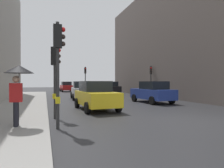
# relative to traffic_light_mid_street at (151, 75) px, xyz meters

# --- Properties ---
(ground_plane) EXTENTS (120.00, 120.00, 0.00)m
(ground_plane) POSITION_rel_traffic_light_mid_street_xyz_m (-5.52, -12.83, -2.45)
(ground_plane) COLOR #28282B
(sidewalk_kerb) EXTENTS (3.30, 40.00, 0.16)m
(sidewalk_kerb) POSITION_rel_traffic_light_mid_street_xyz_m (-12.99, -6.83, -2.37)
(sidewalk_kerb) COLOR gray
(sidewalk_kerb) RESTS_ON ground
(building_facade_right) EXTENTS (12.00, 27.54, 13.00)m
(building_facade_right) POSITION_rel_traffic_light_mid_street_xyz_m (6.31, -0.52, 4.05)
(building_facade_right) COLOR #5B514C
(building_facade_right) RESTS_ON ground
(traffic_light_mid_street) EXTENTS (0.34, 0.45, 3.55)m
(traffic_light_mid_street) POSITION_rel_traffic_light_mid_street_xyz_m (0.00, 0.00, 0.00)
(traffic_light_mid_street) COLOR #2D2D2D
(traffic_light_mid_street) RESTS_ON ground
(traffic_light_near_left) EXTENTS (0.43, 0.24, 3.88)m
(traffic_light_near_left) POSITION_rel_traffic_light_mid_street_xyz_m (-11.02, -12.85, 0.22)
(traffic_light_near_left) COLOR #2D2D2D
(traffic_light_near_left) RESTS_ON ground
(traffic_light_near_right) EXTENTS (0.45, 0.33, 3.43)m
(traffic_light_near_right) POSITION_rel_traffic_light_mid_street_xyz_m (-11.02, -10.70, -0.08)
(traffic_light_near_right) COLOR #2D2D2D
(traffic_light_near_right) RESTS_ON ground
(traffic_light_far_median) EXTENTS (0.25, 0.43, 3.84)m
(traffic_light_far_median) POSITION_rel_traffic_light_mid_street_xyz_m (-6.10, 7.57, 0.20)
(traffic_light_far_median) COLOR #2D2D2D
(traffic_light_far_median) RESTS_ON ground
(car_red_sedan) EXTENTS (2.17, 4.28, 1.76)m
(car_red_sedan) POSITION_rel_traffic_light_mid_street_xyz_m (-7.89, 15.82, -1.57)
(car_red_sedan) COLOR red
(car_red_sedan) RESTS_ON ground
(car_dark_suv) EXTENTS (2.22, 4.30, 1.76)m
(car_dark_suv) POSITION_rel_traffic_light_mid_street_xyz_m (-2.85, 6.47, -1.57)
(car_dark_suv) COLOR black
(car_dark_suv) RESTS_ON ground
(car_silver_hatchback) EXTENTS (2.21, 4.30, 1.76)m
(car_silver_hatchback) POSITION_rel_traffic_light_mid_street_xyz_m (-8.01, -0.46, -1.57)
(car_silver_hatchback) COLOR #BCBCC1
(car_silver_hatchback) RESTS_ON ground
(car_white_compact) EXTENTS (2.11, 4.25, 1.76)m
(car_white_compact) POSITION_rel_traffic_light_mid_street_xyz_m (-2.61, 13.22, -1.57)
(car_white_compact) COLOR silver
(car_white_compact) RESTS_ON ground
(car_blue_van) EXTENTS (2.28, 4.33, 1.76)m
(car_blue_van) POSITION_rel_traffic_light_mid_street_xyz_m (-3.12, -5.79, -1.57)
(car_blue_van) COLOR navy
(car_blue_van) RESTS_ON ground
(car_yellow_taxi) EXTENTS (2.19, 4.29, 1.76)m
(car_yellow_taxi) POSITION_rel_traffic_light_mid_street_xyz_m (-8.51, -8.33, -1.57)
(car_yellow_taxi) COLOR yellow
(car_yellow_taxi) RESTS_ON ground
(pedestrian_with_umbrella) EXTENTS (1.00, 1.00, 2.14)m
(pedestrian_with_umbrella) POSITION_rel_traffic_light_mid_street_xyz_m (-12.37, -12.65, -0.61)
(pedestrian_with_umbrella) COLOR black
(pedestrian_with_umbrella) RESTS_ON sidewalk_kerb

